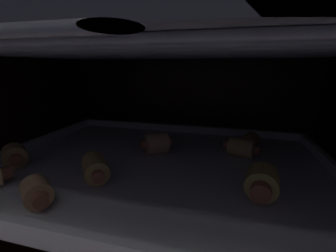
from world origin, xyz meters
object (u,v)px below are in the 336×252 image
(pig_in_blanket_upper_6, at_px, (192,32))
(pig_in_blanket_upper_4, at_px, (293,36))
(pig_in_blanket_lower_5, at_px, (15,156))
(pig_in_blanket_upper_11, at_px, (164,36))
(oven_rack_lower, at_px, (160,169))
(pig_in_blanket_upper_2, at_px, (25,35))
(oven_rack_upper, at_px, (159,51))
(pig_in_blanket_lower_3, at_px, (157,143))
(baking_tray_lower, at_px, (160,164))
(pig_in_blanket_upper_7, at_px, (125,37))
(pig_in_blanket_lower_1, at_px, (95,168))
(pig_in_blanket_upper_0, at_px, (23,28))
(baking_tray_upper, at_px, (159,43))
(pig_in_blanket_upper_9, at_px, (107,26))
(pig_in_blanket_upper_8, at_px, (86,43))
(pig_in_blanket_upper_1, at_px, (144,29))
(pig_in_blanket_lower_6, at_px, (262,182))
(pig_in_blanket_lower_4, at_px, (250,141))
(pig_in_blanket_lower_2, at_px, (37,192))
(pig_in_blanket_upper_5, at_px, (134,6))
(pig_in_blanket_lower_0, at_px, (241,147))

(pig_in_blanket_upper_6, bearing_deg, pig_in_blanket_upper_4, 25.53)
(pig_in_blanket_lower_5, bearing_deg, pig_in_blanket_upper_11, 40.05)
(oven_rack_lower, xyz_separation_m, pig_in_blanket_upper_2, (-0.20, -0.00, 0.19))
(oven_rack_upper, bearing_deg, pig_in_blanket_lower_3, 114.95)
(baking_tray_lower, distance_m, pig_in_blanket_lower_5, 0.20)
(pig_in_blanket_upper_7, bearing_deg, pig_in_blanket_lower_1, -82.03)
(pig_in_blanket_upper_0, bearing_deg, oven_rack_upper, 19.76)
(pig_in_blanket_lower_5, xyz_separation_m, baking_tray_upper, (0.19, 0.06, 0.15))
(pig_in_blanket_upper_9, xyz_separation_m, pig_in_blanket_upper_11, (0.04, 0.11, 0.00))
(pig_in_blanket_upper_9, bearing_deg, pig_in_blanket_upper_8, 130.83)
(baking_tray_upper, bearing_deg, pig_in_blanket_lower_1, -134.91)
(pig_in_blanket_lower_3, height_order, pig_in_blanket_upper_9, pig_in_blanket_upper_9)
(baking_tray_lower, relative_size, pig_in_blanket_lower_5, 9.80)
(pig_in_blanket_upper_4, distance_m, pig_in_blanket_upper_11, 0.20)
(baking_tray_lower, relative_size, pig_in_blanket_upper_6, 9.42)
(pig_in_blanket_upper_1, bearing_deg, pig_in_blanket_upper_8, 141.05)
(pig_in_blanket_lower_5, relative_size, pig_in_blanket_upper_11, 0.91)
(pig_in_blanket_lower_6, height_order, pig_in_blanket_upper_0, pig_in_blanket_upper_0)
(pig_in_blanket_lower_4, height_order, pig_in_blanket_upper_11, pig_in_blanket_upper_11)
(pig_in_blanket_lower_2, bearing_deg, pig_in_blanket_lower_5, 146.97)
(pig_in_blanket_lower_2, bearing_deg, pig_in_blanket_upper_11, 70.81)
(pig_in_blanket_lower_4, relative_size, pig_in_blanket_upper_5, 0.86)
(pig_in_blanket_lower_1, distance_m, baking_tray_upper, 0.17)
(pig_in_blanket_upper_2, xyz_separation_m, pig_in_blanket_upper_8, (0.01, 0.13, -0.00))
(pig_in_blanket_upper_9, bearing_deg, pig_in_blanket_lower_3, 56.86)
(pig_in_blanket_upper_8, height_order, pig_in_blanket_upper_11, pig_in_blanket_upper_11)
(baking_tray_upper, height_order, pig_in_blanket_upper_0, pig_in_blanket_upper_0)
(pig_in_blanket_lower_3, bearing_deg, pig_in_blanket_lower_2, -115.42)
(pig_in_blanket_upper_0, height_order, pig_in_blanket_upper_6, pig_in_blanket_upper_6)
(pig_in_blanket_lower_4, bearing_deg, pig_in_blanket_upper_0, -151.23)
(pig_in_blanket_lower_4, relative_size, pig_in_blanket_upper_8, 0.75)
(pig_in_blanket_upper_11, bearing_deg, pig_in_blanket_upper_4, 6.63)
(pig_in_blanket_upper_1, bearing_deg, oven_rack_upper, 40.90)
(pig_in_blanket_upper_5, relative_size, pig_in_blanket_upper_8, 0.87)
(pig_in_blanket_lower_4, height_order, pig_in_blanket_upper_7, pig_in_blanket_upper_7)
(pig_in_blanket_lower_3, relative_size, pig_in_blanket_upper_4, 0.91)
(pig_in_blanket_lower_0, height_order, pig_in_blanket_lower_1, pig_in_blanket_lower_1)
(pig_in_blanket_lower_2, relative_size, pig_in_blanket_lower_6, 0.85)
(pig_in_blanket_upper_0, bearing_deg, pig_in_blanket_upper_1, 16.92)
(pig_in_blanket_upper_0, bearing_deg, pig_in_blanket_upper_9, 16.53)
(oven_rack_lower, height_order, baking_tray_upper, baking_tray_upper)
(pig_in_blanket_lower_0, height_order, pig_in_blanket_lower_5, pig_in_blanket_lower_5)
(pig_in_blanket_upper_2, bearing_deg, pig_in_blanket_upper_9, -8.81)
(pig_in_blanket_upper_6, bearing_deg, pig_in_blanket_upper_7, 161.99)
(pig_in_blanket_lower_0, relative_size, pig_in_blanket_upper_0, 1.10)
(pig_in_blanket_lower_5, height_order, pig_in_blanket_upper_5, pig_in_blanket_upper_5)
(oven_rack_lower, bearing_deg, pig_in_blanket_lower_3, 114.95)
(pig_in_blanket_lower_0, height_order, pig_in_blanket_upper_11, pig_in_blanket_upper_11)
(pig_in_blanket_lower_3, xyz_separation_m, pig_in_blanket_upper_9, (-0.04, -0.06, 0.16))
(pig_in_blanket_lower_0, xyz_separation_m, oven_rack_upper, (-0.11, -0.06, 0.14))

